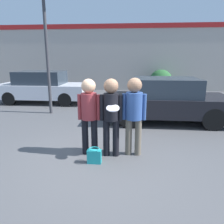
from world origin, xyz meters
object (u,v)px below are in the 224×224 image
person_left (89,110)px  street_lamp (52,26)px  person_right (134,109)px  parked_car_far (43,87)px  handbag (94,156)px  person_middle_with_frisbee (111,111)px  parked_car_near (167,100)px  shrub (161,81)px

person_left → street_lamp: size_ratio=0.33×
person_right → parked_car_far: size_ratio=0.41×
handbag → person_middle_with_frisbee: bearing=52.1°
person_left → handbag: person_left is taller
person_left → parked_car_far: 6.74m
parked_car_near → shrub: bearing=84.9°
parked_car_near → handbag: bearing=-120.4°
person_left → parked_car_near: bearing=53.3°
street_lamp → person_middle_with_frisbee: bearing=-55.2°
person_right → handbag: size_ratio=5.32×
person_middle_with_frisbee → parked_car_far: 7.07m
parked_car_far → handbag: 7.26m
parked_car_far → handbag: bearing=-59.4°
person_left → person_middle_with_frisbee: (0.51, -0.06, 0.01)m
street_lamp → handbag: street_lamp is taller
street_lamp → handbag: (2.27, -4.15, -3.18)m
person_left → parked_car_near: size_ratio=0.42×
person_left → person_right: bearing=2.6°
person_left → handbag: (0.18, -0.48, -0.90)m
person_middle_with_frisbee → shrub: (2.26, 9.55, -0.34)m
street_lamp → handbag: 5.70m
person_left → parked_car_far: (-3.50, 5.75, -0.29)m
person_left → street_lamp: 4.80m
person_middle_with_frisbee → parked_car_far: person_middle_with_frisbee is taller
parked_car_near → street_lamp: size_ratio=0.78×
person_middle_with_frisbee → street_lamp: 5.08m
person_right → shrub: size_ratio=1.22×
person_right → parked_car_near: 3.12m
parked_car_far → street_lamp: bearing=-55.7°
person_middle_with_frisbee → parked_car_near: (1.67, 2.98, -0.30)m
person_right → street_lamp: bearing=130.5°
person_left → handbag: size_ratio=5.24×
person_left → parked_car_far: size_ratio=0.40×
person_middle_with_frisbee → handbag: person_middle_with_frisbee is taller
shrub → handbag: size_ratio=4.37×
parked_car_near → parked_car_far: (-5.68, 2.83, -0.00)m
person_right → handbag: (-0.83, -0.52, -0.93)m
person_middle_with_frisbee → parked_car_near: bearing=60.8°
person_left → shrub: person_left is taller
parked_car_far → person_left: bearing=-58.7°
person_middle_with_frisbee → parked_car_far: (-4.01, 5.81, -0.30)m
person_right → shrub: (1.75, 9.45, -0.35)m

